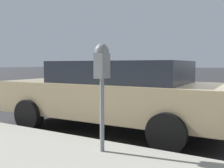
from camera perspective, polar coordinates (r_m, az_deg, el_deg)
The scene contains 3 objects.
ground_plane at distance 5.86m, azimuth 20.22°, elevation -9.44°, with size 220.00×220.00×0.00m, color #2B2B2D.
parking_meter at distance 3.52m, azimuth -2.20°, elevation 3.17°, with size 0.21×0.19×1.47m.
car_tan at distance 5.46m, azimuth 0.47°, elevation -1.95°, with size 2.13×4.78×1.43m.
Camera 1 is at (-5.61, -0.97, 1.36)m, focal length 42.00 mm.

